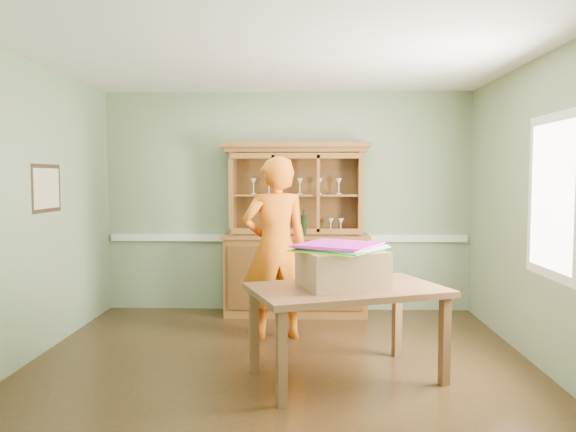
{
  "coord_description": "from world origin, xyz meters",
  "views": [
    {
      "loc": [
        0.22,
        -4.94,
        1.66
      ],
      "look_at": [
        0.06,
        0.4,
        1.29
      ],
      "focal_mm": 35.0,
      "sensor_mm": 36.0,
      "label": 1
    }
  ],
  "objects_px": {
    "dining_table": "(347,298)",
    "person": "(275,248)",
    "china_hutch": "(296,254)",
    "cardboard_box": "(342,269)"
  },
  "relations": [
    {
      "from": "dining_table",
      "to": "person",
      "type": "bearing_deg",
      "value": 98.63
    },
    {
      "from": "china_hutch",
      "to": "person",
      "type": "distance_m",
      "value": 1.06
    },
    {
      "from": "cardboard_box",
      "to": "person",
      "type": "height_order",
      "value": "person"
    },
    {
      "from": "china_hutch",
      "to": "person",
      "type": "relative_size",
      "value": 1.11
    },
    {
      "from": "dining_table",
      "to": "person",
      "type": "height_order",
      "value": "person"
    },
    {
      "from": "china_hutch",
      "to": "cardboard_box",
      "type": "bearing_deg",
      "value": -79.2
    },
    {
      "from": "china_hutch",
      "to": "dining_table",
      "type": "distance_m",
      "value": 2.23
    },
    {
      "from": "china_hutch",
      "to": "dining_table",
      "type": "xyz_separation_m",
      "value": [
        0.46,
        -2.18,
        -0.05
      ]
    },
    {
      "from": "dining_table",
      "to": "cardboard_box",
      "type": "bearing_deg",
      "value": 164.62
    },
    {
      "from": "china_hutch",
      "to": "dining_table",
      "type": "height_order",
      "value": "china_hutch"
    }
  ]
}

